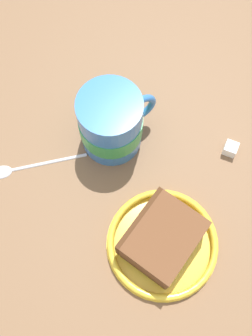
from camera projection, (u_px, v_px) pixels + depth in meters
ground_plane at (122, 209)px, 58.13cm from camera, size 126.87×126.87×2.14cm
small_plate at (162, 243)px, 54.54cm from camera, size 15.08×15.08×1.70cm
cake_slice at (162, 239)px, 52.12cm from camera, size 10.26×11.31×5.29cm
tea_mug at (112, 123)px, 55.90cm from camera, size 8.87×11.58×10.43cm
teaspoon at (19, 168)px, 58.75cm from camera, size 6.97×13.20×0.80cm
sugar_cube at (230, 149)px, 59.16cm from camera, size 2.50×2.50×1.83cm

